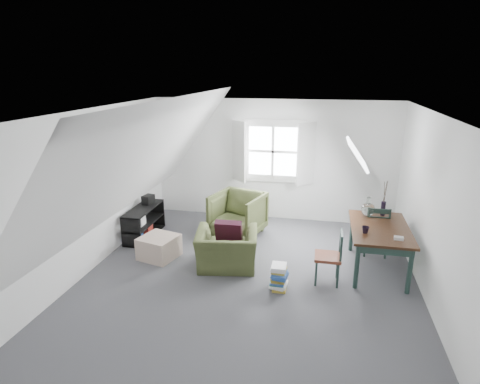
% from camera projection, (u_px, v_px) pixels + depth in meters
% --- Properties ---
extents(floor, '(5.50, 5.50, 0.00)m').
position_uv_depth(floor, '(248.00, 280.00, 6.09)').
color(floor, '#49494E').
rests_on(floor, ground).
extents(ceiling, '(5.50, 5.50, 0.00)m').
position_uv_depth(ceiling, '(249.00, 113.00, 5.36)').
color(ceiling, white).
rests_on(ceiling, wall_back).
extents(wall_back, '(5.00, 0.00, 5.00)m').
position_uv_depth(wall_back, '(273.00, 161.00, 8.30)').
color(wall_back, white).
rests_on(wall_back, ground).
extents(wall_front, '(5.00, 0.00, 5.00)m').
position_uv_depth(wall_front, '(184.00, 310.00, 3.15)').
color(wall_front, white).
rests_on(wall_front, ground).
extents(wall_left, '(0.00, 5.50, 5.50)m').
position_uv_depth(wall_left, '(90.00, 191.00, 6.21)').
color(wall_left, white).
rests_on(wall_left, ground).
extents(wall_right, '(0.00, 5.50, 5.50)m').
position_uv_depth(wall_right, '(436.00, 214.00, 5.23)').
color(wall_right, white).
rests_on(wall_right, ground).
extents(slope_left, '(3.19, 5.50, 4.48)m').
position_uv_depth(slope_left, '(145.00, 161.00, 5.87)').
color(slope_left, white).
rests_on(slope_left, wall_left).
extents(slope_right, '(3.19, 5.50, 4.48)m').
position_uv_depth(slope_right, '(364.00, 171.00, 5.27)').
color(slope_right, white).
rests_on(slope_right, wall_right).
extents(dormer_window, '(1.71, 0.35, 1.30)m').
position_uv_depth(dormer_window, '(273.00, 152.00, 8.17)').
color(dormer_window, white).
rests_on(dormer_window, wall_back).
extents(skylight, '(0.35, 0.75, 0.47)m').
position_uv_depth(skylight, '(357.00, 154.00, 6.49)').
color(skylight, white).
rests_on(skylight, slope_right).
extents(armchair_near, '(1.08, 0.98, 0.62)m').
position_uv_depth(armchair_near, '(227.00, 267.00, 6.48)').
color(armchair_near, '#404924').
rests_on(armchair_near, floor).
extents(armchair_far, '(1.11, 1.13, 0.83)m').
position_uv_depth(armchair_far, '(238.00, 234.00, 7.77)').
color(armchair_far, '#404924').
rests_on(armchair_far, floor).
extents(throw_pillow, '(0.44, 0.26, 0.44)m').
position_uv_depth(throw_pillow, '(229.00, 233.00, 6.46)').
color(throw_pillow, '#340E1D').
rests_on(throw_pillow, armchair_near).
extents(ottoman, '(0.69, 0.69, 0.38)m').
position_uv_depth(ottoman, '(159.00, 247.00, 6.76)').
color(ottoman, '#B9A190').
rests_on(ottoman, floor).
extents(dining_table, '(0.87, 1.46, 0.73)m').
position_uv_depth(dining_table, '(379.00, 233.00, 6.22)').
color(dining_table, black).
rests_on(dining_table, floor).
extents(demijohn, '(0.22, 0.22, 0.32)m').
position_uv_depth(demijohn, '(368.00, 209.00, 6.60)').
color(demijohn, silver).
rests_on(demijohn, dining_table).
extents(vase_twigs, '(0.08, 0.08, 0.59)m').
position_uv_depth(vase_twigs, '(383.00, 208.00, 6.65)').
color(vase_twigs, black).
rests_on(vase_twigs, dining_table).
extents(cup, '(0.14, 0.14, 0.10)m').
position_uv_depth(cup, '(365.00, 233.00, 5.96)').
color(cup, black).
rests_on(cup, dining_table).
extents(paper_box, '(0.14, 0.10, 0.04)m').
position_uv_depth(paper_box, '(399.00, 238.00, 5.73)').
color(paper_box, white).
rests_on(paper_box, dining_table).
extents(dining_chair_far, '(0.42, 0.42, 0.89)m').
position_uv_depth(dining_chair_far, '(376.00, 229.00, 6.80)').
color(dining_chair_far, maroon).
rests_on(dining_chair_far, floor).
extents(dining_chair_near, '(0.38, 0.38, 0.82)m').
position_uv_depth(dining_chair_near, '(330.00, 256.00, 5.90)').
color(dining_chair_near, maroon).
rests_on(dining_chair_near, floor).
extents(media_shelf, '(0.37, 1.12, 0.57)m').
position_uv_depth(media_shelf, '(143.00, 224.00, 7.58)').
color(media_shelf, black).
rests_on(media_shelf, floor).
extents(electronics_box, '(0.21, 0.26, 0.18)m').
position_uv_depth(electronics_box, '(148.00, 200.00, 7.74)').
color(electronics_box, black).
rests_on(electronics_box, media_shelf).
extents(magazine_stack, '(0.28, 0.33, 0.37)m').
position_uv_depth(magazine_stack, '(279.00, 277.00, 5.79)').
color(magazine_stack, '#B29933').
rests_on(magazine_stack, floor).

